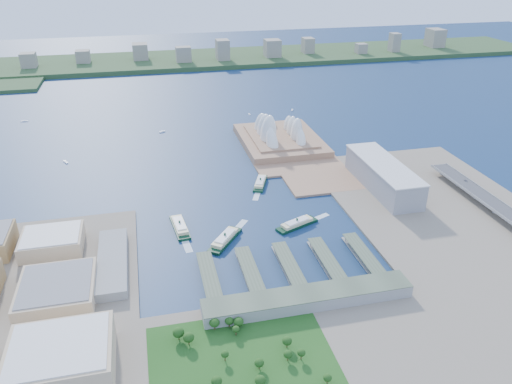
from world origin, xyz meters
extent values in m
plane|color=#0E2544|center=(0.00, 0.00, 0.00)|extent=(3000.00, 3000.00, 0.00)
cube|color=gray|center=(-250.00, -105.00, 1.50)|extent=(220.00, 390.00, 3.00)
cube|color=gray|center=(0.00, -210.00, 1.50)|extent=(720.00, 180.00, 3.00)
cube|color=gray|center=(240.00, -50.00, 1.50)|extent=(240.00, 500.00, 3.00)
cube|color=#976F52|center=(107.50, 260.00, 1.50)|extent=(135.00, 220.00, 3.00)
cube|color=#2D4926|center=(0.00, 980.00, 6.00)|extent=(2200.00, 260.00, 12.00)
cube|color=gray|center=(195.00, 80.00, 20.50)|extent=(45.00, 155.00, 35.00)
cube|color=gray|center=(15.00, -135.00, 9.00)|extent=(200.00, 28.00, 12.00)
imported|color=slate|center=(304.00, 48.54, 15.53)|extent=(1.91, 4.70, 1.36)
camera|label=1|loc=(-118.33, -486.96, 306.58)|focal=35.00mm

